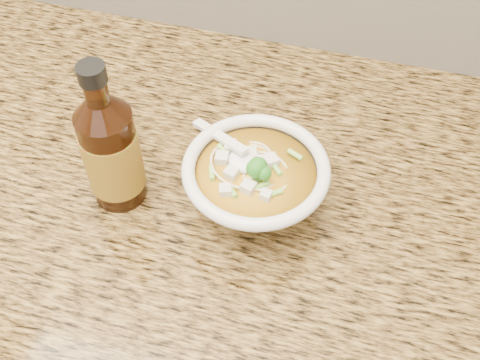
# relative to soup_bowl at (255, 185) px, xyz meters

# --- Properties ---
(cabinet) EXTENTS (4.00, 0.65, 0.86)m
(cabinet) POSITION_rel_soup_bowl_xyz_m (-0.35, 0.03, -0.51)
(cabinet) COLOR #361F10
(cabinet) RESTS_ON ground
(counter_slab) EXTENTS (4.00, 0.68, 0.04)m
(counter_slab) POSITION_rel_soup_bowl_xyz_m (-0.35, 0.03, -0.06)
(counter_slab) COLOR olive
(counter_slab) RESTS_ON cabinet
(soup_bowl) EXTENTS (0.19, 0.18, 0.10)m
(soup_bowl) POSITION_rel_soup_bowl_xyz_m (0.00, 0.00, 0.00)
(soup_bowl) COLOR white
(soup_bowl) RESTS_ON counter_slab
(hot_sauce_bottle) EXTENTS (0.09, 0.09, 0.22)m
(hot_sauce_bottle) POSITION_rel_soup_bowl_xyz_m (-0.18, -0.03, 0.04)
(hot_sauce_bottle) COLOR #3B1908
(hot_sauce_bottle) RESTS_ON counter_slab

